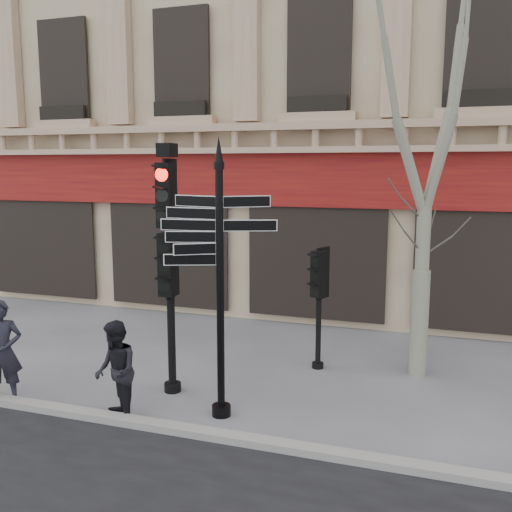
# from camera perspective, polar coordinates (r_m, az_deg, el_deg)

# --- Properties ---
(ground) EXTENTS (80.00, 80.00, 0.00)m
(ground) POSITION_cam_1_polar(r_m,az_deg,el_deg) (9.89, -0.63, -14.40)
(ground) COLOR #59595E
(ground) RESTS_ON ground
(kerb) EXTENTS (80.00, 0.25, 0.12)m
(kerb) POSITION_cam_1_polar(r_m,az_deg,el_deg) (8.68, -3.84, -17.49)
(kerb) COLOR gray
(kerb) RESTS_ON ground
(building) EXTENTS (28.00, 15.52, 18.00)m
(building) POSITION_cam_1_polar(r_m,az_deg,el_deg) (21.85, 11.10, 22.24)
(building) COLOR tan
(building) RESTS_ON ground
(fingerpost) EXTENTS (2.15, 2.15, 4.37)m
(fingerpost) POSITION_cam_1_polar(r_m,az_deg,el_deg) (8.64, -3.66, 2.39)
(fingerpost) COLOR black
(fingerpost) RESTS_ON ground
(traffic_signal_main) EXTENTS (0.49, 0.36, 4.30)m
(traffic_signal_main) POSITION_cam_1_polar(r_m,az_deg,el_deg) (9.73, -8.68, 1.74)
(traffic_signal_main) COLOR black
(traffic_signal_main) RESTS_ON ground
(traffic_signal_secondary) EXTENTS (0.47, 0.41, 2.34)m
(traffic_signal_secondary) POSITION_cam_1_polar(r_m,az_deg,el_deg) (11.03, 6.33, -3.09)
(traffic_signal_secondary) COLOR black
(traffic_signal_secondary) RESTS_ON ground
(plane_tree) EXTENTS (2.93, 2.93, 7.79)m
(plane_tree) POSITION_cam_1_polar(r_m,az_deg,el_deg) (10.91, 17.07, 16.75)
(plane_tree) COLOR #9B987E
(plane_tree) RESTS_ON ground
(pedestrian_a) EXTENTS (0.76, 0.69, 1.74)m
(pedestrian_a) POSITION_cam_1_polar(r_m,az_deg,el_deg) (10.48, -24.04, -8.76)
(pedestrian_a) COLOR black
(pedestrian_a) RESTS_ON ground
(pedestrian_b) EXTENTS (0.96, 0.97, 1.58)m
(pedestrian_b) POSITION_cam_1_polar(r_m,az_deg,el_deg) (9.22, -13.86, -11.15)
(pedestrian_b) COLOR black
(pedestrian_b) RESTS_ON ground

